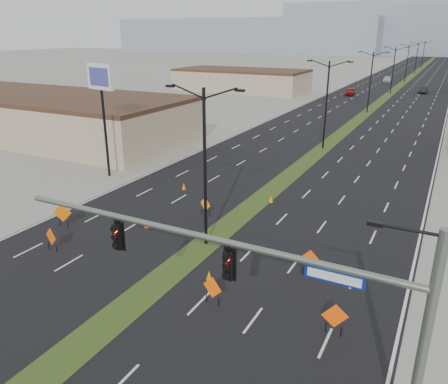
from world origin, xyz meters
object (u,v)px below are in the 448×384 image
at_px(streetlight_6, 423,54).
at_px(car_far, 387,79).
at_px(car_left, 350,92).
at_px(cone_1, 209,275).
at_px(car_mid, 424,90).
at_px(construction_sign_0, 62,214).
at_px(construction_sign_3, 310,261).
at_px(streetlight_2, 371,80).
at_px(construction_sign_5, 335,317).
at_px(streetlight_3, 393,69).
at_px(streetlight_4, 407,62).
at_px(cone_2, 271,199).
at_px(construction_sign_1, 51,238).
at_px(construction_sign_4, 212,289).
at_px(pole_sign_west, 101,85).
at_px(cone_0, 147,224).
at_px(streetlight_1, 326,103).
at_px(signal_mast, 278,289).
at_px(streetlight_5, 417,57).
at_px(construction_sign_2, 205,205).
at_px(streetlight_0, 205,164).

bearing_deg(streetlight_6, car_far, -94.17).
height_order(car_left, cone_1, car_left).
bearing_deg(car_mid, construction_sign_0, -100.23).
bearing_deg(car_mid, construction_sign_3, -89.38).
height_order(streetlight_2, construction_sign_5, streetlight_2).
bearing_deg(car_far, streetlight_3, -84.49).
bearing_deg(streetlight_4, cone_2, -89.44).
xyz_separation_m(car_left, construction_sign_1, (-0.60, -82.35, 0.12)).
relative_size(car_far, construction_sign_4, 3.19).
xyz_separation_m(car_left, construction_sign_5, (17.19, -82.32, 0.16)).
relative_size(streetlight_6, cone_1, 18.19).
height_order(cone_2, pole_sign_west, pole_sign_west).
bearing_deg(cone_0, streetlight_1, 79.87).
xyz_separation_m(signal_mast, cone_0, (-13.52, 10.25, -4.48)).
xyz_separation_m(streetlight_2, streetlight_5, (0.00, 84.00, 0.00)).
bearing_deg(streetlight_6, construction_sign_4, -88.80).
distance_m(streetlight_2, car_mid, 33.39).
xyz_separation_m(construction_sign_4, cone_1, (-1.30, 1.96, -0.65)).
height_order(construction_sign_3, cone_0, construction_sign_3).
relative_size(cone_0, pole_sign_west, 0.06).
bearing_deg(streetlight_5, car_far, -97.93).
xyz_separation_m(streetlight_2, construction_sign_5, (9.65, -61.23, -4.48)).
xyz_separation_m(streetlight_5, cone_0, (-4.96, -139.75, -5.11)).
height_order(streetlight_3, cone_0, streetlight_3).
bearing_deg(construction_sign_2, car_far, 112.73).
relative_size(construction_sign_2, construction_sign_3, 0.90).
bearing_deg(streetlight_6, construction_sign_1, -92.69).
relative_size(streetlight_6, construction_sign_1, 6.53).
bearing_deg(cone_0, streetlight_2, 84.92).
relative_size(streetlight_5, streetlight_6, 1.00).
distance_m(streetlight_0, car_left, 77.59).
distance_m(signal_mast, car_far, 120.01).
relative_size(construction_sign_3, construction_sign_5, 1.04).
bearing_deg(construction_sign_1, cone_2, 71.94).
bearing_deg(construction_sign_2, signal_mast, -30.49).
relative_size(streetlight_2, car_left, 2.20).
bearing_deg(construction_sign_3, streetlight_0, 171.06).
relative_size(signal_mast, construction_sign_1, 10.62).
bearing_deg(pole_sign_west, streetlight_5, 96.08).
distance_m(streetlight_2, car_left, 22.87).
distance_m(streetlight_0, cone_0, 7.12).
height_order(streetlight_4, construction_sign_5, streetlight_4).
bearing_deg(construction_sign_2, streetlight_5, 110.69).
bearing_deg(streetlight_1, construction_sign_4, -83.85).
distance_m(streetlight_1, cone_1, 32.26).
distance_m(car_left, construction_sign_4, 83.55).
xyz_separation_m(streetlight_0, construction_sign_1, (-8.14, -5.26, -4.52)).
distance_m(construction_sign_2, cone_2, 5.88).
relative_size(streetlight_3, construction_sign_0, 5.70).
relative_size(car_left, car_far, 0.90).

